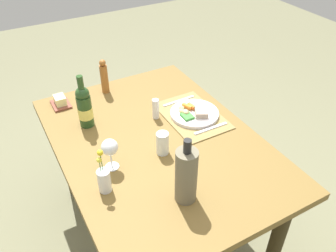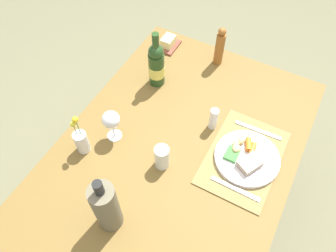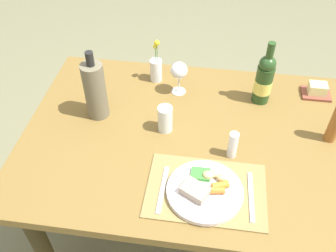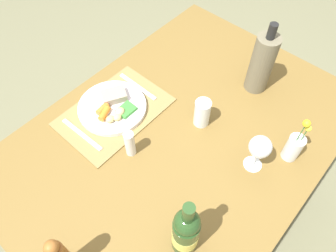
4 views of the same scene
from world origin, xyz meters
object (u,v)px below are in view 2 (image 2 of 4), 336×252
at_px(pepper_mill, 220,47).
at_px(wine_glass, 111,120).
at_px(salt_shaker, 213,119).
at_px(cooler_bottle, 106,207).
at_px(flower_vase, 81,141).
at_px(butter_dish, 168,43).
at_px(fork, 235,189).
at_px(dinner_plate, 246,157).
at_px(dining_table, 177,160).
at_px(water_tumbler, 162,158).
at_px(knife, 258,130).
at_px(wine_bottle, 156,65).

distance_m(pepper_mill, wine_glass, 0.69).
distance_m(salt_shaker, wine_glass, 0.45).
bearing_deg(cooler_bottle, pepper_mill, -0.88).
bearing_deg(flower_vase, butter_dish, -0.70).
height_order(fork, wine_glass, wine_glass).
bearing_deg(flower_vase, dinner_plate, -66.20).
bearing_deg(wine_glass, flower_vase, 146.70).
distance_m(cooler_bottle, flower_vase, 0.36).
relative_size(dining_table, fork, 6.63).
xyz_separation_m(fork, pepper_mill, (0.64, 0.35, 0.10)).
distance_m(salt_shaker, pepper_mill, 0.43).
xyz_separation_m(water_tumbler, wine_glass, (0.03, 0.26, 0.07)).
xyz_separation_m(knife, wine_glass, (-0.33, 0.56, 0.11)).
bearing_deg(wine_glass, knife, -59.52).
bearing_deg(dining_table, water_tumbler, 167.48).
distance_m(dinner_plate, fork, 0.15).
xyz_separation_m(dinner_plate, salt_shaker, (0.09, 0.20, 0.04)).
bearing_deg(butter_dish, salt_shaker, -131.46).
relative_size(knife, flower_vase, 0.96).
bearing_deg(flower_vase, wine_glass, -33.30).
relative_size(salt_shaker, wine_glass, 0.73).
distance_m(dining_table, pepper_mill, 0.62).
xyz_separation_m(cooler_bottle, wine_bottle, (0.71, 0.20, -0.02)).
relative_size(fork, cooler_bottle, 0.65).
xyz_separation_m(dinner_plate, knife, (0.17, 0.00, -0.01)).
xyz_separation_m(cooler_bottle, flower_vase, (0.21, 0.28, -0.07)).
xyz_separation_m(knife, cooler_bottle, (-0.66, 0.35, 0.13)).
xyz_separation_m(dining_table, butter_dish, (0.56, 0.35, 0.13)).
xyz_separation_m(salt_shaker, cooler_bottle, (-0.58, 0.16, 0.07)).
distance_m(dinner_plate, knife, 0.17).
height_order(knife, flower_vase, flower_vase).
bearing_deg(pepper_mill, dining_table, -174.06).
distance_m(dinner_plate, salt_shaker, 0.22).
bearing_deg(flower_vase, water_tumbler, -74.35).
bearing_deg(knife, dinner_plate, 179.34).
xyz_separation_m(water_tumbler, butter_dish, (0.66, 0.33, -0.03)).
relative_size(pepper_mill, wine_glass, 1.36).
relative_size(cooler_bottle, wine_glass, 1.97).
bearing_deg(salt_shaker, dining_table, 154.80).
xyz_separation_m(pepper_mill, flower_vase, (-0.77, 0.30, -0.04)).
bearing_deg(pepper_mill, butter_dish, 92.82).
relative_size(pepper_mill, wine_bottle, 0.73).
bearing_deg(wine_bottle, pepper_mill, -37.75).
bearing_deg(dining_table, wine_glass, 104.56).
height_order(pepper_mill, water_tumbler, pepper_mill).
xyz_separation_m(pepper_mill, wine_bottle, (-0.27, 0.21, 0.01)).
distance_m(cooler_bottle, wine_glass, 0.39).
height_order(dinner_plate, fork, dinner_plate).
height_order(dining_table, fork, fork).
xyz_separation_m(cooler_bottle, wine_glass, (0.33, 0.20, -0.02)).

